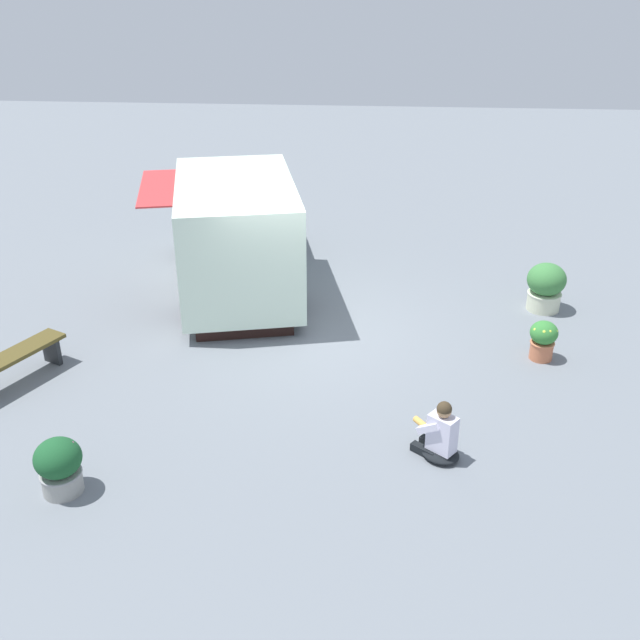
% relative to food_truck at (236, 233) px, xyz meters
% --- Properties ---
extents(ground_plane, '(40.00, 40.00, 0.00)m').
position_rel_food_truck_xyz_m(ground_plane, '(-1.50, 1.80, -1.07)').
color(ground_plane, slate).
extents(food_truck, '(3.26, 5.52, 2.25)m').
position_rel_food_truck_xyz_m(food_truck, '(0.00, 0.00, 0.00)').
color(food_truck, white).
rests_on(food_truck, ground_plane).
extents(person_customer, '(0.73, 0.69, 0.86)m').
position_rel_food_truck_xyz_m(person_customer, '(-3.57, 5.29, -0.74)').
color(person_customer, black).
rests_on(person_customer, ground_plane).
extents(planter_flowering_near, '(0.44, 0.44, 0.66)m').
position_rel_food_truck_xyz_m(planter_flowering_near, '(-5.40, 2.56, -0.71)').
color(planter_flowering_near, '#C06C48').
rests_on(planter_flowering_near, ground_plane).
extents(planter_flowering_far, '(0.57, 0.57, 0.74)m').
position_rel_food_truck_xyz_m(planter_flowering_far, '(1.08, 6.32, -0.68)').
color(planter_flowering_far, gray).
rests_on(planter_flowering_far, ground_plane).
extents(planter_flowering_side, '(0.70, 0.70, 0.89)m').
position_rel_food_truck_xyz_m(planter_flowering_side, '(-5.79, 0.70, -0.60)').
color(planter_flowering_side, beige).
rests_on(planter_flowering_side, ground_plane).
extents(plaza_bench, '(1.09, 1.67, 0.50)m').
position_rel_food_truck_xyz_m(plaza_bench, '(2.74, 3.86, -0.69)').
color(plaza_bench, '#4F441E').
rests_on(plaza_bench, ground_plane).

